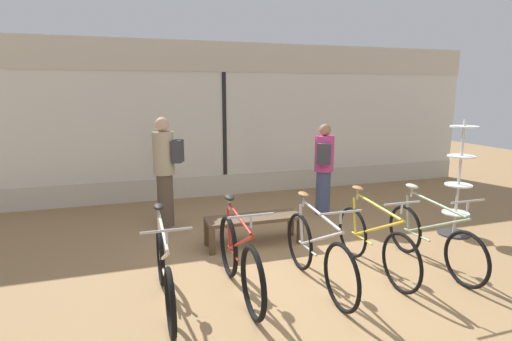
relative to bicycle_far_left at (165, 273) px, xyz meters
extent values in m
plane|color=#99754C|center=(1.67, 0.21, -0.37)|extent=(24.00, 24.00, 0.00)
cube|color=beige|center=(1.67, 4.28, -0.15)|extent=(12.00, 0.08, 0.45)
cube|color=silver|center=(1.67, 4.28, 1.15)|extent=(12.00, 0.04, 2.15)
cube|color=beige|center=(1.67, 4.28, 2.53)|extent=(12.00, 0.08, 0.60)
cube|color=black|center=(1.67, 4.26, 1.15)|extent=(0.08, 0.02, 2.15)
torus|color=black|center=(0.00, 0.52, -0.04)|extent=(0.05, 0.66, 0.66)
torus|color=black|center=(0.00, -0.55, -0.04)|extent=(0.05, 0.66, 0.66)
cylinder|color=beige|center=(0.00, -0.06, 0.20)|extent=(0.03, 1.00, 0.51)
cylinder|color=beige|center=(0.00, 0.48, 0.20)|extent=(0.03, 0.11, 0.49)
cylinder|color=beige|center=(0.00, -0.03, 0.47)|extent=(0.03, 0.93, 0.10)
cylinder|color=beige|center=(0.00, 0.27, -0.04)|extent=(0.03, 0.48, 0.03)
cylinder|color=#B2B2B7|center=(0.00, 0.44, 0.51)|extent=(0.02, 0.02, 0.14)
ellipsoid|color=black|center=(0.00, 0.44, 0.59)|extent=(0.11, 0.22, 0.06)
cylinder|color=#B2B2B7|center=(0.00, -0.49, 0.57)|extent=(0.02, 0.02, 0.12)
cylinder|color=#ADADB2|center=(0.00, -0.49, 0.63)|extent=(0.46, 0.02, 0.02)
torus|color=black|center=(0.80, 0.50, 0.00)|extent=(0.06, 0.75, 0.75)
torus|color=black|center=(0.80, -0.50, 0.00)|extent=(0.06, 0.75, 0.75)
cylinder|color=red|center=(0.80, -0.04, 0.24)|extent=(0.03, 0.93, 0.51)
cylinder|color=red|center=(0.80, 0.46, 0.24)|extent=(0.03, 0.11, 0.49)
cylinder|color=red|center=(0.80, -0.01, 0.52)|extent=(0.03, 0.86, 0.10)
cylinder|color=red|center=(0.80, 0.27, 0.00)|extent=(0.03, 0.45, 0.03)
cylinder|color=#B2B2B7|center=(0.80, 0.42, 0.55)|extent=(0.02, 0.02, 0.14)
ellipsoid|color=black|center=(0.80, 0.42, 0.63)|extent=(0.11, 0.22, 0.06)
cylinder|color=#B2B2B7|center=(0.80, -0.44, 0.61)|extent=(0.02, 0.02, 0.12)
cylinder|color=#ADADB2|center=(0.80, -0.44, 0.67)|extent=(0.46, 0.02, 0.02)
torus|color=black|center=(1.70, 0.41, -0.01)|extent=(0.04, 0.72, 0.72)
torus|color=black|center=(1.70, -0.63, -0.01)|extent=(0.04, 0.72, 0.72)
cylinder|color=#BCBCC1|center=(1.70, -0.15, 0.23)|extent=(0.03, 0.97, 0.51)
cylinder|color=#BCBCC1|center=(1.70, 0.37, 0.23)|extent=(0.03, 0.11, 0.49)
cylinder|color=#BCBCC1|center=(1.70, -0.12, 0.50)|extent=(0.03, 0.90, 0.10)
cylinder|color=#BCBCC1|center=(1.70, 0.17, -0.01)|extent=(0.03, 0.47, 0.03)
cylinder|color=#B2B2B7|center=(1.70, 0.33, 0.54)|extent=(0.02, 0.02, 0.14)
ellipsoid|color=brown|center=(1.70, 0.33, 0.62)|extent=(0.11, 0.22, 0.06)
cylinder|color=#B2B2B7|center=(1.70, -0.57, 0.60)|extent=(0.02, 0.02, 0.12)
cylinder|color=#ADADB2|center=(1.70, -0.57, 0.66)|extent=(0.46, 0.02, 0.02)
torus|color=black|center=(2.54, 0.53, -0.03)|extent=(0.04, 0.69, 0.69)
torus|color=black|center=(2.54, -0.49, -0.03)|extent=(0.04, 0.69, 0.69)
cylinder|color=gold|center=(2.54, -0.02, 0.21)|extent=(0.03, 0.96, 0.51)
cylinder|color=gold|center=(2.54, 0.49, 0.21)|extent=(0.03, 0.11, 0.49)
cylinder|color=gold|center=(2.54, 0.01, 0.49)|extent=(0.03, 0.89, 0.10)
cylinder|color=gold|center=(2.54, 0.30, -0.03)|extent=(0.03, 0.46, 0.03)
cylinder|color=#B2B2B7|center=(2.54, 0.45, 0.52)|extent=(0.02, 0.02, 0.14)
ellipsoid|color=brown|center=(2.54, 0.45, 0.60)|extent=(0.11, 0.22, 0.06)
cylinder|color=#B2B2B7|center=(2.54, -0.43, 0.58)|extent=(0.02, 0.02, 0.12)
cylinder|color=#ADADB2|center=(2.54, -0.43, 0.64)|extent=(0.46, 0.02, 0.02)
torus|color=black|center=(3.32, 0.45, -0.04)|extent=(0.04, 0.66, 0.66)
torus|color=black|center=(3.32, -0.62, -0.04)|extent=(0.04, 0.66, 0.66)
cylinder|color=gray|center=(3.32, -0.13, 0.20)|extent=(0.03, 1.01, 0.51)
cylinder|color=gray|center=(3.32, 0.41, 0.20)|extent=(0.03, 0.11, 0.49)
cylinder|color=gray|center=(3.32, -0.10, 0.48)|extent=(0.03, 0.94, 0.10)
cylinder|color=gray|center=(3.32, 0.21, -0.04)|extent=(0.03, 0.49, 0.03)
cylinder|color=#B2B2B7|center=(3.32, 0.37, 0.51)|extent=(0.02, 0.02, 0.14)
ellipsoid|color=#B2A893|center=(3.32, 0.37, 0.59)|extent=(0.11, 0.22, 0.06)
cylinder|color=#B2B2B7|center=(3.32, -0.56, 0.57)|extent=(0.02, 0.02, 0.12)
cylinder|color=#ADADB2|center=(3.32, -0.56, 0.63)|extent=(0.46, 0.02, 0.02)
cylinder|color=#333333|center=(4.52, 0.78, -0.36)|extent=(0.48, 0.48, 0.03)
cylinder|color=silver|center=(4.52, 0.78, 0.53)|extent=(0.04, 0.04, 1.80)
cylinder|color=white|center=(4.52, 0.78, -0.02)|extent=(0.40, 0.40, 0.02)
cylinder|color=white|center=(4.52, 0.78, 0.43)|extent=(0.40, 0.40, 0.02)
cylinder|color=white|center=(4.52, 0.78, 0.88)|extent=(0.40, 0.40, 0.02)
cylinder|color=white|center=(4.52, 0.78, 1.33)|extent=(0.40, 0.40, 0.02)
cube|color=brown|center=(1.40, 1.35, 0.03)|extent=(1.40, 0.44, 0.05)
cube|color=brown|center=(0.74, 1.17, -0.18)|extent=(0.08, 0.08, 0.38)
cube|color=brown|center=(2.06, 1.17, -0.18)|extent=(0.08, 0.08, 0.38)
cube|color=brown|center=(0.74, 1.53, -0.18)|extent=(0.08, 0.08, 0.38)
cube|color=brown|center=(2.06, 1.53, -0.18)|extent=(0.08, 0.08, 0.38)
cylinder|color=#424C6B|center=(3.05, 2.38, 0.03)|extent=(0.35, 0.35, 0.80)
cylinder|color=#D13D84|center=(3.05, 2.38, 0.75)|extent=(0.46, 0.46, 0.64)
sphere|color=#9E7051|center=(3.05, 2.38, 1.17)|extent=(0.21, 0.21, 0.21)
cube|color=#38383D|center=(2.93, 2.17, 0.78)|extent=(0.28, 0.24, 0.36)
cylinder|color=brown|center=(0.25, 2.59, 0.07)|extent=(0.34, 0.34, 0.88)
cylinder|color=tan|center=(0.25, 2.59, 0.86)|extent=(0.45, 0.45, 0.70)
sphere|color=tan|center=(0.25, 2.59, 1.32)|extent=(0.23, 0.23, 0.23)
cube|color=#38383D|center=(0.47, 2.49, 0.90)|extent=(0.23, 0.28, 0.36)
camera|label=1|loc=(-0.27, -3.94, 1.85)|focal=28.00mm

